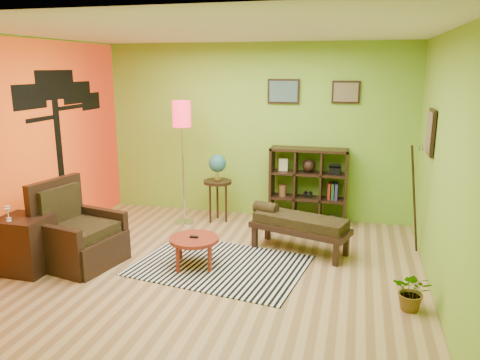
% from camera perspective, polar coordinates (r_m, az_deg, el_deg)
% --- Properties ---
extents(ground, '(5.00, 5.00, 0.00)m').
position_cam_1_polar(ground, '(5.89, -2.98, -10.65)').
color(ground, tan).
rests_on(ground, ground).
extents(room_shell, '(5.04, 4.54, 2.82)m').
position_cam_1_polar(room_shell, '(5.45, -4.11, 7.05)').
color(room_shell, '#80B833').
rests_on(room_shell, ground).
extents(zebra_rug, '(2.24, 1.76, 0.01)m').
position_cam_1_polar(zebra_rug, '(5.95, -2.44, -10.34)').
color(zebra_rug, silver).
rests_on(zebra_rug, ground).
extents(coffee_table, '(0.61, 0.61, 0.39)m').
position_cam_1_polar(coffee_table, '(5.84, -5.61, -7.48)').
color(coffee_table, maroon).
rests_on(coffee_table, ground).
extents(armchair, '(1.03, 1.02, 1.06)m').
position_cam_1_polar(armchair, '(6.26, -19.24, -6.78)').
color(armchair, black).
rests_on(armchair, ground).
extents(side_cabinet, '(0.58, 0.52, 1.00)m').
position_cam_1_polar(side_cabinet, '(6.24, -24.72, -7.09)').
color(side_cabinet, black).
rests_on(side_cabinet, ground).
extents(floor_lamp, '(0.29, 0.29, 1.93)m').
position_cam_1_polar(floor_lamp, '(7.17, -7.10, 6.65)').
color(floor_lamp, silver).
rests_on(floor_lamp, ground).
extents(globe_table, '(0.45, 0.45, 1.09)m').
position_cam_1_polar(globe_table, '(7.37, -2.76, 1.11)').
color(globe_table, black).
rests_on(globe_table, ground).
extents(cube_shelf, '(1.20, 0.35, 1.20)m').
position_cam_1_polar(cube_shelf, '(7.42, 8.40, -0.74)').
color(cube_shelf, black).
rests_on(cube_shelf, ground).
extents(bench, '(1.40, 0.85, 0.61)m').
position_cam_1_polar(bench, '(6.30, 7.01, -5.26)').
color(bench, black).
rests_on(bench, ground).
extents(potted_plant, '(0.46, 0.50, 0.33)m').
position_cam_1_polar(potted_plant, '(5.20, 20.27, -13.02)').
color(potted_plant, '#26661E').
rests_on(potted_plant, ground).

